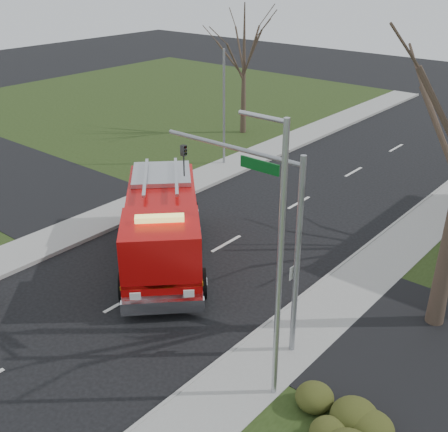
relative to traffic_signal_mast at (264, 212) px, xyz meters
The scene contains 9 objects.
ground 7.18m from the traffic_signal_mast, 163.94° to the right, with size 120.00×120.00×0.00m, color black.
sidewalk_right 4.97m from the traffic_signal_mast, 56.58° to the right, with size 2.40×80.00×0.15m, color gray.
sidewalk_left 12.41m from the traffic_signal_mast, behind, with size 2.40×80.00×0.15m, color gray.
hedge_corner 6.14m from the traffic_signal_mast, 33.41° to the right, with size 2.80×2.00×0.90m, color #2F3513.
bare_tree_left 23.97m from the traffic_signal_mast, 129.43° to the left, with size 4.50×4.50×9.00m.
traffic_signal_mast is the anchor object (origin of this frame).
streetlight_pole 2.78m from the traffic_signal_mast, 46.02° to the right, with size 1.48×0.16×8.40m.
utility_pole_far 17.38m from the traffic_signal_mast, 133.85° to the left, with size 0.14×0.14×7.00m, color gray.
fire_engine 7.07m from the traffic_signal_mast, 166.29° to the left, with size 8.08×8.06×3.44m.
Camera 1 is at (14.26, -11.27, 11.85)m, focal length 45.00 mm.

